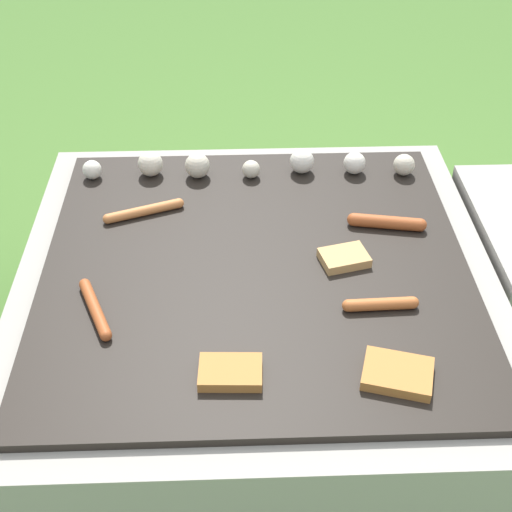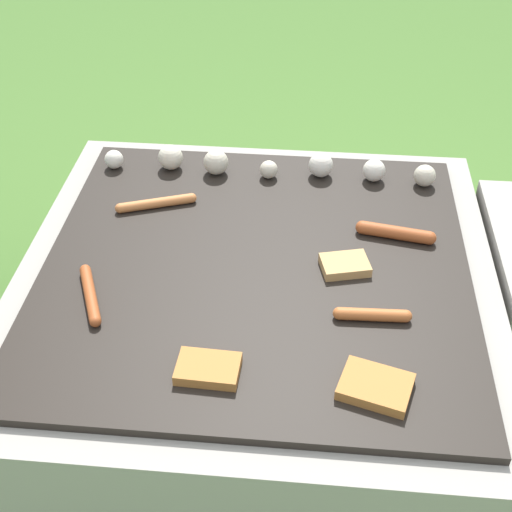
{
  "view_description": "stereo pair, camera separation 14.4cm",
  "coord_description": "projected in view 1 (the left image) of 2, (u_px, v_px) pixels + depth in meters",
  "views": [
    {
      "loc": [
        -0.04,
        -1.12,
        1.33
      ],
      "look_at": [
        0.0,
        0.0,
        0.43
      ],
      "focal_mm": 50.0,
      "sensor_mm": 36.0,
      "label": 1
    },
    {
      "loc": [
        0.1,
        -1.12,
        1.33
      ],
      "look_at": [
        0.0,
        0.0,
        0.43
      ],
      "focal_mm": 50.0,
      "sensor_mm": 36.0,
      "label": 2
    }
  ],
  "objects": [
    {
      "name": "ground_plane",
      "position": [
        256.0,
        395.0,
        1.71
      ],
      "size": [
        14.0,
        14.0,
        0.0
      ],
      "primitive_type": "plane",
      "color": "#47702D"
    },
    {
      "name": "sausage_front_center",
      "position": [
        95.0,
        309.0,
        1.33
      ],
      "size": [
        0.08,
        0.16,
        0.02
      ],
      "color": "#A34C23",
      "rests_on": "grill"
    },
    {
      "name": "bread_slice_right",
      "position": [
        398.0,
        374.0,
        1.21
      ],
      "size": [
        0.14,
        0.12,
        0.02
      ],
      "color": "#B27033",
      "rests_on": "grill"
    },
    {
      "name": "bread_slice_center",
      "position": [
        230.0,
        372.0,
        1.21
      ],
      "size": [
        0.11,
        0.08,
        0.02
      ],
      "color": "#B27033",
      "rests_on": "grill"
    },
    {
      "name": "sausage_front_right",
      "position": [
        387.0,
        222.0,
        1.54
      ],
      "size": [
        0.17,
        0.05,
        0.03
      ],
      "color": "#A34C23",
      "rests_on": "grill"
    },
    {
      "name": "sausage_front_left",
      "position": [
        144.0,
        211.0,
        1.58
      ],
      "size": [
        0.18,
        0.08,
        0.02
      ],
      "color": "#C6753D",
      "rests_on": "grill"
    },
    {
      "name": "grill",
      "position": [
        256.0,
        335.0,
        1.58
      ],
      "size": [
        0.98,
        0.98,
        0.41
      ],
      "color": "#9E998E",
      "rests_on": "ground_plane"
    },
    {
      "name": "mushroom_row",
      "position": [
        250.0,
        165.0,
        1.7
      ],
      "size": [
        0.79,
        0.07,
        0.06
      ],
      "color": "silver",
      "rests_on": "grill"
    },
    {
      "name": "sausage_back_right",
      "position": [
        381.0,
        304.0,
        1.34
      ],
      "size": [
        0.15,
        0.03,
        0.02
      ],
      "color": "#B7602D",
      "rests_on": "grill"
    },
    {
      "name": "bread_slice_left",
      "position": [
        344.0,
        257.0,
        1.45
      ],
      "size": [
        0.11,
        0.09,
        0.02
      ],
      "color": "tan",
      "rests_on": "grill"
    }
  ]
}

